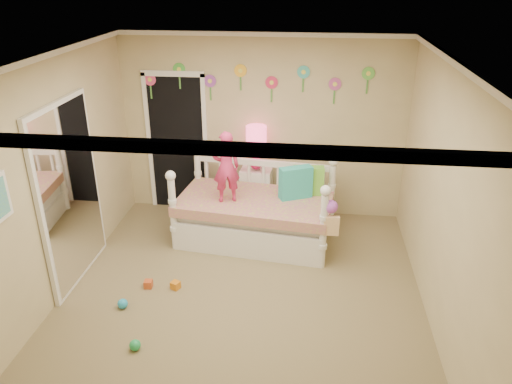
# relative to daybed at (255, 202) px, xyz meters

# --- Properties ---
(floor) EXTENTS (4.00, 4.50, 0.01)m
(floor) POSITION_rel_daybed_xyz_m (0.00, -1.36, -0.55)
(floor) COLOR #7F684C
(floor) RESTS_ON ground
(ceiling) EXTENTS (4.00, 4.50, 0.01)m
(ceiling) POSITION_rel_daybed_xyz_m (0.00, -1.36, 2.05)
(ceiling) COLOR white
(ceiling) RESTS_ON floor
(back_wall) EXTENTS (4.00, 0.01, 2.60)m
(back_wall) POSITION_rel_daybed_xyz_m (0.00, 0.89, 0.75)
(back_wall) COLOR tan
(back_wall) RESTS_ON floor
(left_wall) EXTENTS (0.01, 4.50, 2.60)m
(left_wall) POSITION_rel_daybed_xyz_m (-2.00, -1.36, 0.75)
(left_wall) COLOR tan
(left_wall) RESTS_ON floor
(right_wall) EXTENTS (0.01, 4.50, 2.60)m
(right_wall) POSITION_rel_daybed_xyz_m (2.00, -1.36, 0.75)
(right_wall) COLOR tan
(right_wall) RESTS_ON floor
(crown_molding) EXTENTS (4.00, 4.50, 0.06)m
(crown_molding) POSITION_rel_daybed_xyz_m (0.00, -1.36, 2.02)
(crown_molding) COLOR white
(crown_molding) RESTS_ON ceiling
(daybed) EXTENTS (2.14, 1.32, 1.10)m
(daybed) POSITION_rel_daybed_xyz_m (0.00, 0.00, 0.00)
(daybed) COLOR white
(daybed) RESTS_ON floor
(pillow_turquoise) EXTENTS (0.45, 0.31, 0.42)m
(pillow_turquoise) POSITION_rel_daybed_xyz_m (0.52, 0.08, 0.27)
(pillow_turquoise) COLOR #25BB90
(pillow_turquoise) RESTS_ON daybed
(pillow_lime) EXTENTS (0.41, 0.18, 0.38)m
(pillow_lime) POSITION_rel_daybed_xyz_m (0.68, 0.22, 0.25)
(pillow_lime) COLOR #70C73C
(pillow_lime) RESTS_ON daybed
(child) EXTENTS (0.39, 0.32, 0.94)m
(child) POSITION_rel_daybed_xyz_m (-0.35, -0.12, 0.53)
(child) COLOR #D83169
(child) RESTS_ON daybed
(nightstand) EXTENTS (0.46, 0.36, 0.73)m
(nightstand) POSITION_rel_daybed_xyz_m (-0.06, 0.71, -0.18)
(nightstand) COLOR white
(nightstand) RESTS_ON floor
(table_lamp) EXTENTS (0.29, 0.29, 0.64)m
(table_lamp) POSITION_rel_daybed_xyz_m (-0.06, 0.71, 0.61)
(table_lamp) COLOR #F22071
(table_lamp) RESTS_ON nightstand
(closet_doorway) EXTENTS (0.90, 0.04, 2.07)m
(closet_doorway) POSITION_rel_daybed_xyz_m (-1.25, 0.87, 0.49)
(closet_doorway) COLOR black
(closet_doorway) RESTS_ON back_wall
(flower_decals) EXTENTS (3.40, 0.02, 0.50)m
(flower_decals) POSITION_rel_daybed_xyz_m (-0.09, 0.87, 1.39)
(flower_decals) COLOR #B2668C
(flower_decals) RESTS_ON back_wall
(mirror_closet) EXTENTS (0.07, 1.30, 2.10)m
(mirror_closet) POSITION_rel_daybed_xyz_m (-1.96, -1.06, 0.50)
(mirror_closet) COLOR white
(mirror_closet) RESTS_ON left_wall
(hanging_bag) EXTENTS (0.20, 0.16, 0.36)m
(hanging_bag) POSITION_rel_daybed_xyz_m (0.96, -0.59, 0.12)
(hanging_bag) COLOR beige
(hanging_bag) RESTS_ON daybed
(toy_scatter) EXTENTS (1.14, 1.48, 0.11)m
(toy_scatter) POSITION_rel_daybed_xyz_m (-1.16, -1.74, -0.49)
(toy_scatter) COLOR #996666
(toy_scatter) RESTS_ON floor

